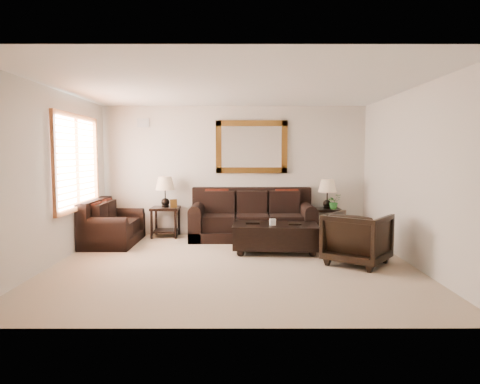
{
  "coord_description": "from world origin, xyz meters",
  "views": [
    {
      "loc": [
        0.11,
        -6.53,
        1.69
      ],
      "look_at": [
        0.12,
        0.6,
        1.06
      ],
      "focal_mm": 32.0,
      "sensor_mm": 36.0,
      "label": 1
    }
  ],
  "objects_px": {
    "sofa": "(252,220)",
    "coffee_table": "(275,235)",
    "end_table_right": "(327,200)",
    "end_table_left": "(165,198)",
    "loveseat": "(110,227)",
    "armchair": "(357,236)"
  },
  "relations": [
    {
      "from": "sofa",
      "to": "coffee_table",
      "type": "distance_m",
      "value": 1.31
    },
    {
      "from": "sofa",
      "to": "coffee_table",
      "type": "bearing_deg",
      "value": -73.83
    },
    {
      "from": "sofa",
      "to": "end_table_left",
      "type": "distance_m",
      "value": 1.83
    },
    {
      "from": "loveseat",
      "to": "end_table_right",
      "type": "height_order",
      "value": "end_table_right"
    },
    {
      "from": "loveseat",
      "to": "armchair",
      "type": "relative_size",
      "value": 1.7
    },
    {
      "from": "end_table_right",
      "to": "coffee_table",
      "type": "bearing_deg",
      "value": -129.49
    },
    {
      "from": "loveseat",
      "to": "armchair",
      "type": "distance_m",
      "value": 4.54
    },
    {
      "from": "sofa",
      "to": "end_table_right",
      "type": "relative_size",
      "value": 2.09
    },
    {
      "from": "end_table_left",
      "to": "end_table_right",
      "type": "relative_size",
      "value": 1.05
    },
    {
      "from": "end_table_left",
      "to": "sofa",
      "type": "bearing_deg",
      "value": -5.2
    },
    {
      "from": "sofa",
      "to": "loveseat",
      "type": "height_order",
      "value": "sofa"
    },
    {
      "from": "loveseat",
      "to": "coffee_table",
      "type": "xyz_separation_m",
      "value": [
        3.07,
        -0.74,
        -0.0
      ]
    },
    {
      "from": "sofa",
      "to": "end_table_left",
      "type": "height_order",
      "value": "end_table_left"
    },
    {
      "from": "sofa",
      "to": "end_table_left",
      "type": "relative_size",
      "value": 1.99
    },
    {
      "from": "end_table_left",
      "to": "coffee_table",
      "type": "relative_size",
      "value": 0.82
    },
    {
      "from": "loveseat",
      "to": "end_table_left",
      "type": "relative_size",
      "value": 1.21
    },
    {
      "from": "end_table_left",
      "to": "armchair",
      "type": "relative_size",
      "value": 1.41
    },
    {
      "from": "end_table_left",
      "to": "armchair",
      "type": "height_order",
      "value": "end_table_left"
    },
    {
      "from": "end_table_right",
      "to": "armchair",
      "type": "bearing_deg",
      "value": -89.54
    },
    {
      "from": "end_table_left",
      "to": "end_table_right",
      "type": "distance_m",
      "value": 3.32
    },
    {
      "from": "loveseat",
      "to": "end_table_right",
      "type": "xyz_separation_m",
      "value": [
        4.25,
        0.7,
        0.46
      ]
    },
    {
      "from": "sofa",
      "to": "end_table_right",
      "type": "height_order",
      "value": "end_table_right"
    }
  ]
}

